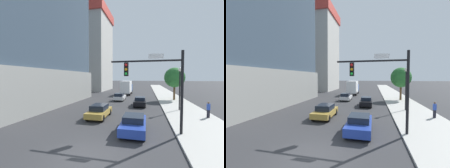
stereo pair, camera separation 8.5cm
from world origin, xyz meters
TOP-DOWN VIEW (x-y plane):
  - ground_plane at (0.00, 0.00)m, footprint 400.00×400.00m
  - sidewalk at (7.79, 20.00)m, footprint 5.11×120.00m
  - construction_building at (-16.34, 41.02)m, footprint 13.76×20.92m
  - traffic_light_pole at (3.83, 4.32)m, footprint 5.39×0.48m
  - street_lamp at (7.22, 12.85)m, footprint 0.44×0.44m
  - street_tree at (8.14, 21.86)m, footprint 3.68×3.68m
  - car_black at (2.16, 15.13)m, footprint 1.73×4.06m
  - car_white at (-1.80, 19.80)m, footprint 1.78×4.13m
  - car_gold at (-1.80, 7.61)m, footprint 1.83×4.09m
  - car_blue at (2.16, 4.27)m, footprint 1.86×4.15m
  - box_truck at (-1.80, 29.27)m, footprint 2.29×7.09m
  - pedestrian_blue_shirt at (9.36, 9.71)m, footprint 0.34×0.34m

SIDE VIEW (x-z plane):
  - ground_plane at x=0.00m, z-range 0.00..0.00m
  - sidewalk at x=7.79m, z-range 0.00..0.15m
  - car_blue at x=2.16m, z-range 0.00..1.36m
  - car_black at x=2.16m, z-range 0.00..1.36m
  - car_white at x=-1.80m, z-range -0.02..1.39m
  - car_gold at x=-1.80m, z-range 0.01..1.41m
  - pedestrian_blue_shirt at x=9.36m, z-range 0.16..1.81m
  - box_truck at x=-1.80m, z-range 0.16..3.61m
  - street_lamp at x=7.22m, z-range 1.02..6.37m
  - traffic_light_pole at x=3.83m, z-range 1.21..7.32m
  - street_tree at x=8.14m, z-range 1.30..7.32m
  - construction_building at x=-16.34m, z-range -3.57..33.62m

